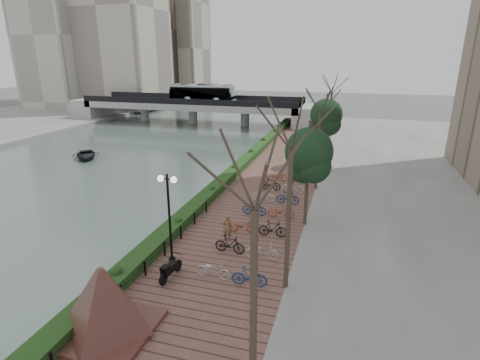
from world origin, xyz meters
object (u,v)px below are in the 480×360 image
at_px(motorcycle, 171,268).
at_px(boat, 86,155).
at_px(granite_monument, 105,301).
at_px(pedestrian, 227,227).
at_px(lamppost, 168,199).

bearing_deg(motorcycle, boat, 141.84).
height_order(granite_monument, pedestrian, granite_monument).
xyz_separation_m(granite_monument, motorcycle, (0.61, 4.05, -0.91)).
distance_m(granite_monument, lamppost, 5.91).
bearing_deg(motorcycle, pedestrian, 79.28).
bearing_deg(pedestrian, granite_monument, 54.57).
relative_size(lamppost, boat, 1.13).
relative_size(motorcycle, boat, 0.38).
bearing_deg(granite_monument, lamppost, 90.89).
distance_m(pedestrian, boat, 25.44).
bearing_deg(boat, granite_monument, -88.72).
bearing_deg(lamppost, granite_monument, -89.11).
bearing_deg(lamppost, pedestrian, 55.28).
bearing_deg(motorcycle, lamppost, 120.57).
bearing_deg(boat, lamppost, -80.95).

